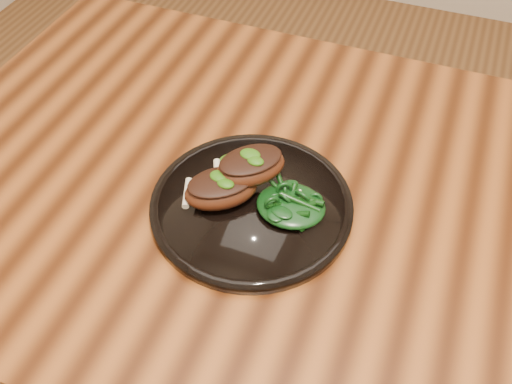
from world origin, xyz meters
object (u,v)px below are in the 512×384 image
(desk, at_px, (413,261))
(greens_heap, at_px, (291,202))
(plate, at_px, (252,205))
(lamb_chop_front, at_px, (221,188))

(desk, relative_size, greens_heap, 16.40)
(plate, bearing_deg, desk, 13.58)
(desk, bearing_deg, greens_heap, -163.90)
(desk, relative_size, lamb_chop_front, 12.95)
(lamb_chop_front, bearing_deg, desk, 13.66)
(greens_heap, bearing_deg, lamb_chop_front, -170.96)
(desk, height_order, greens_heap, greens_heap)
(lamb_chop_front, bearing_deg, greens_heap, 9.04)
(desk, xyz_separation_m, lamb_chop_front, (-0.28, -0.07, 0.12))
(plate, relative_size, greens_heap, 2.96)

